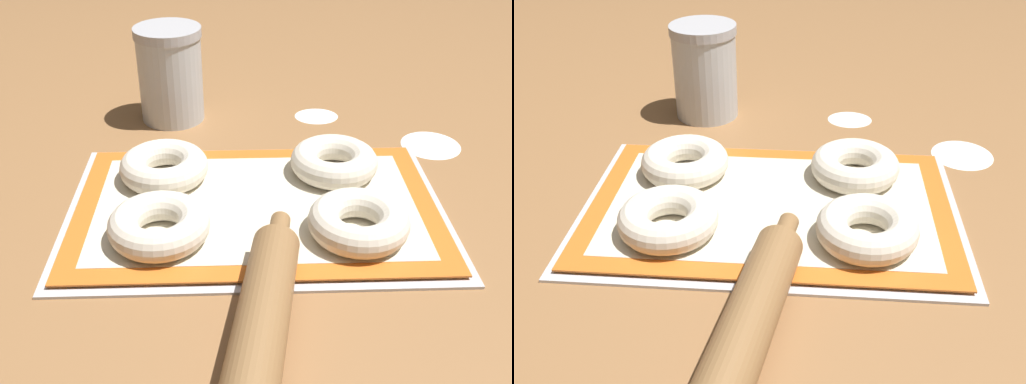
# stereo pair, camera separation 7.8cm
# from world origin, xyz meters

# --- Properties ---
(ground_plane) EXTENTS (2.80, 2.80, 0.00)m
(ground_plane) POSITION_xyz_m (0.00, 0.00, 0.00)
(ground_plane) COLOR olive
(baking_tray) EXTENTS (0.52, 0.34, 0.01)m
(baking_tray) POSITION_xyz_m (-0.00, 0.02, 0.00)
(baking_tray) COLOR silver
(baking_tray) RESTS_ON ground_plane
(baking_mat) EXTENTS (0.50, 0.32, 0.00)m
(baking_mat) POSITION_xyz_m (-0.00, 0.02, 0.01)
(baking_mat) COLOR orange
(baking_mat) RESTS_ON baking_tray
(bagel_front_left) EXTENTS (0.13, 0.13, 0.04)m
(bagel_front_left) POSITION_xyz_m (-0.12, -0.06, 0.03)
(bagel_front_left) COLOR silver
(bagel_front_left) RESTS_ON baking_mat
(bagel_front_right) EXTENTS (0.13, 0.13, 0.04)m
(bagel_front_right) POSITION_xyz_m (0.13, -0.06, 0.03)
(bagel_front_right) COLOR silver
(bagel_front_right) RESTS_ON baking_mat
(bagel_back_left) EXTENTS (0.13, 0.13, 0.04)m
(bagel_back_left) POSITION_xyz_m (-0.13, 0.09, 0.03)
(bagel_back_left) COLOR silver
(bagel_back_left) RESTS_ON baking_mat
(bagel_back_right) EXTENTS (0.13, 0.13, 0.04)m
(bagel_back_right) POSITION_xyz_m (0.12, 0.10, 0.03)
(bagel_back_right) COLOR silver
(bagel_back_right) RESTS_ON baking_mat
(flour_canister) EXTENTS (0.12, 0.12, 0.17)m
(flour_canister) POSITION_xyz_m (-0.14, 0.32, 0.08)
(flour_canister) COLOR silver
(flour_canister) RESTS_ON ground_plane
(rolling_pin) EXTENTS (0.11, 0.42, 0.06)m
(rolling_pin) POSITION_xyz_m (-0.01, -0.25, 0.03)
(rolling_pin) COLOR olive
(rolling_pin) RESTS_ON ground_plane
(flour_patch_near) EXTENTS (0.10, 0.10, 0.00)m
(flour_patch_near) POSITION_xyz_m (0.30, 0.20, 0.00)
(flour_patch_near) COLOR white
(flour_patch_near) RESTS_ON ground_plane
(flour_patch_far) EXTENTS (0.08, 0.07, 0.00)m
(flour_patch_far) POSITION_xyz_m (0.12, 0.32, 0.00)
(flour_patch_far) COLOR white
(flour_patch_far) RESTS_ON ground_plane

